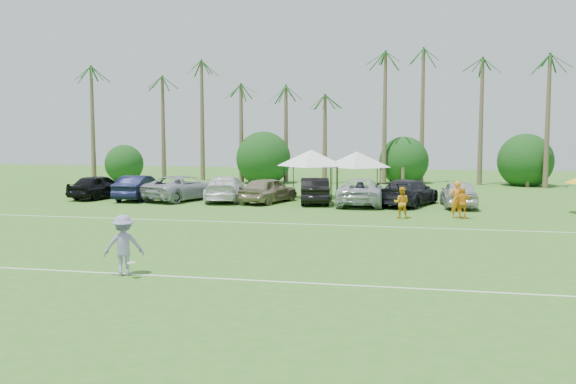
# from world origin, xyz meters

# --- Properties ---
(ground) EXTENTS (120.00, 120.00, 0.00)m
(ground) POSITION_xyz_m (0.00, 0.00, 0.00)
(ground) COLOR #396F21
(ground) RESTS_ON ground
(field_lines) EXTENTS (80.00, 12.10, 0.01)m
(field_lines) POSITION_xyz_m (0.00, 8.00, 0.01)
(field_lines) COLOR white
(field_lines) RESTS_ON ground
(palm_tree_0) EXTENTS (2.40, 2.40, 8.90)m
(palm_tree_0) POSITION_xyz_m (-22.00, 38.00, 7.48)
(palm_tree_0) COLOR brown
(palm_tree_0) RESTS_ON ground
(palm_tree_1) EXTENTS (2.40, 2.40, 9.90)m
(palm_tree_1) POSITION_xyz_m (-17.00, 38.00, 8.35)
(palm_tree_1) COLOR brown
(palm_tree_1) RESTS_ON ground
(palm_tree_2) EXTENTS (2.40, 2.40, 10.90)m
(palm_tree_2) POSITION_xyz_m (-12.00, 38.00, 9.21)
(palm_tree_2) COLOR brown
(palm_tree_2) RESTS_ON ground
(palm_tree_3) EXTENTS (2.40, 2.40, 11.90)m
(palm_tree_3) POSITION_xyz_m (-8.00, 38.00, 10.06)
(palm_tree_3) COLOR brown
(palm_tree_3) RESTS_ON ground
(palm_tree_4) EXTENTS (2.40, 2.40, 8.90)m
(palm_tree_4) POSITION_xyz_m (-4.00, 38.00, 7.48)
(palm_tree_4) COLOR brown
(palm_tree_4) RESTS_ON ground
(palm_tree_5) EXTENTS (2.40, 2.40, 9.90)m
(palm_tree_5) POSITION_xyz_m (0.00, 38.00, 8.35)
(palm_tree_5) COLOR brown
(palm_tree_5) RESTS_ON ground
(palm_tree_6) EXTENTS (2.40, 2.40, 10.90)m
(palm_tree_6) POSITION_xyz_m (4.00, 38.00, 9.21)
(palm_tree_6) COLOR brown
(palm_tree_6) RESTS_ON ground
(palm_tree_7) EXTENTS (2.40, 2.40, 11.90)m
(palm_tree_7) POSITION_xyz_m (8.00, 38.00, 10.06)
(palm_tree_7) COLOR brown
(palm_tree_7) RESTS_ON ground
(palm_tree_8) EXTENTS (2.40, 2.40, 8.90)m
(palm_tree_8) POSITION_xyz_m (13.00, 38.00, 7.48)
(palm_tree_8) COLOR brown
(palm_tree_8) RESTS_ON ground
(palm_tree_9) EXTENTS (2.40, 2.40, 9.90)m
(palm_tree_9) POSITION_xyz_m (18.00, 38.00, 8.35)
(palm_tree_9) COLOR brown
(palm_tree_9) RESTS_ON ground
(bush_tree_0) EXTENTS (4.00, 4.00, 4.00)m
(bush_tree_0) POSITION_xyz_m (-19.00, 39.00, 1.80)
(bush_tree_0) COLOR brown
(bush_tree_0) RESTS_ON ground
(bush_tree_1) EXTENTS (4.00, 4.00, 4.00)m
(bush_tree_1) POSITION_xyz_m (-6.00, 39.00, 1.80)
(bush_tree_1) COLOR brown
(bush_tree_1) RESTS_ON ground
(bush_tree_2) EXTENTS (4.00, 4.00, 4.00)m
(bush_tree_2) POSITION_xyz_m (6.00, 39.00, 1.80)
(bush_tree_2) COLOR brown
(bush_tree_2) RESTS_ON ground
(bush_tree_3) EXTENTS (4.00, 4.00, 4.00)m
(bush_tree_3) POSITION_xyz_m (16.00, 39.00, 1.80)
(bush_tree_3) COLOR brown
(bush_tree_3) RESTS_ON ground
(sideline_player_a) EXTENTS (0.81, 0.64, 1.96)m
(sideline_player_a) POSITION_xyz_m (9.44, 17.94, 0.98)
(sideline_player_a) COLOR orange
(sideline_player_a) RESTS_ON ground
(sideline_player_b) EXTENTS (0.83, 0.66, 1.66)m
(sideline_player_b) POSITION_xyz_m (6.59, 17.24, 0.83)
(sideline_player_b) COLOR orange
(sideline_player_b) RESTS_ON ground
(sideline_player_c) EXTENTS (1.02, 0.55, 1.66)m
(sideline_player_c) POSITION_xyz_m (9.77, 17.66, 0.83)
(sideline_player_c) COLOR orange
(sideline_player_c) RESTS_ON ground
(canopy_tent_left) EXTENTS (4.76, 4.76, 3.86)m
(canopy_tent_left) POSITION_xyz_m (0.19, 26.09, 3.30)
(canopy_tent_left) COLOR black
(canopy_tent_left) RESTS_ON ground
(canopy_tent_right) EXTENTS (4.60, 4.60, 3.72)m
(canopy_tent_right) POSITION_xyz_m (3.24, 26.73, 3.19)
(canopy_tent_right) COLOR black
(canopy_tent_right) RESTS_ON ground
(frisbee_player) EXTENTS (1.45, 1.18, 1.96)m
(frisbee_player) POSITION_xyz_m (-1.66, 1.85, 0.98)
(frisbee_player) COLOR #8A7EB3
(frisbee_player) RESTS_ON ground
(parked_car_0) EXTENTS (2.96, 5.13, 1.64)m
(parked_car_0) POSITION_xyz_m (-13.83, 22.83, 0.82)
(parked_car_0) COLOR black
(parked_car_0) RESTS_ON ground
(parked_car_1) EXTENTS (1.91, 5.05, 1.64)m
(parked_car_1) POSITION_xyz_m (-10.88, 22.71, 0.82)
(parked_car_1) COLOR black
(parked_car_1) RESTS_ON ground
(parked_car_2) EXTENTS (4.57, 6.49, 1.64)m
(parked_car_2) POSITION_xyz_m (-7.92, 23.06, 0.82)
(parked_car_2) COLOR #A2A4AF
(parked_car_2) RESTS_ON ground
(parked_car_3) EXTENTS (3.14, 5.95, 1.64)m
(parked_car_3) POSITION_xyz_m (-4.97, 23.19, 0.82)
(parked_car_3) COLOR white
(parked_car_3) RESTS_ON ground
(parked_car_4) EXTENTS (3.36, 5.19, 1.64)m
(parked_car_4) POSITION_xyz_m (-2.01, 22.83, 0.82)
(parked_car_4) COLOR gray
(parked_car_4) RESTS_ON ground
(parked_car_5) EXTENTS (2.64, 5.23, 1.64)m
(parked_car_5) POSITION_xyz_m (0.94, 23.13, 0.82)
(parked_car_5) COLOR black
(parked_car_5) RESTS_ON ground
(parked_car_6) EXTENTS (2.98, 6.03, 1.64)m
(parked_car_6) POSITION_xyz_m (3.90, 22.79, 0.82)
(parked_car_6) COLOR #B0B6BD
(parked_car_6) RESTS_ON ground
(parked_car_7) EXTENTS (4.00, 6.10, 1.64)m
(parked_car_7) POSITION_xyz_m (6.85, 23.13, 0.82)
(parked_car_7) COLOR black
(parked_car_7) RESTS_ON ground
(parked_car_8) EXTENTS (2.25, 4.94, 1.64)m
(parked_car_8) POSITION_xyz_m (9.81, 22.84, 0.82)
(parked_car_8) COLOR #BDBDBE
(parked_car_8) RESTS_ON ground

